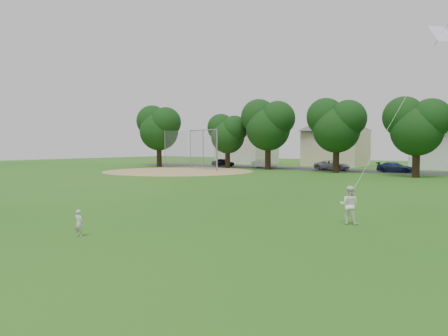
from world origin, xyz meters
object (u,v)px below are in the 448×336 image
Objects in this scene: older_boy at (349,205)px; kite at (396,115)px; toddler at (79,223)px; baseball_backstop at (200,150)px.

kite reaches higher than older_boy.
baseball_backstop is at bearing -69.24° from toddler.
toddler is at bearing -56.04° from baseball_backstop.
older_boy reaches higher than toddler.
older_boy is at bearing -136.78° from kite.
kite reaches higher than baseball_backstop.
toddler is 0.08× the size of baseball_backstop.
baseball_backstop reaches higher than older_boy.
baseball_backstop is at bearing 140.70° from kite.
older_boy is 4.04m from kite.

